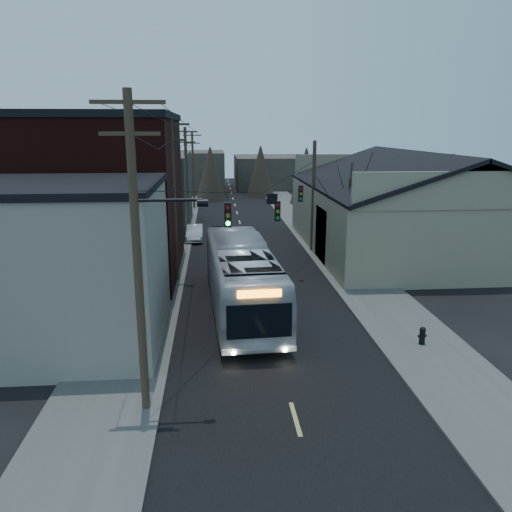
# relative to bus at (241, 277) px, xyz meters

# --- Properties ---
(ground) EXTENTS (160.00, 160.00, 0.00)m
(ground) POSITION_rel_bus_xyz_m (1.20, -12.51, -1.82)
(ground) COLOR black
(ground) RESTS_ON ground
(road_surface) EXTENTS (9.00, 110.00, 0.02)m
(road_surface) POSITION_rel_bus_xyz_m (1.20, 17.49, -1.81)
(road_surface) COLOR black
(road_surface) RESTS_ON ground
(sidewalk_left) EXTENTS (4.00, 110.00, 0.12)m
(sidewalk_left) POSITION_rel_bus_xyz_m (-5.30, 17.49, -1.76)
(sidewalk_left) COLOR #474744
(sidewalk_left) RESTS_ON ground
(sidewalk_right) EXTENTS (4.00, 110.00, 0.12)m
(sidewalk_right) POSITION_rel_bus_xyz_m (7.70, 17.49, -1.76)
(sidewalk_right) COLOR #474744
(sidewalk_right) RESTS_ON ground
(building_clapboard) EXTENTS (8.00, 8.00, 7.00)m
(building_clapboard) POSITION_rel_bus_xyz_m (-7.80, -3.51, 1.68)
(building_clapboard) COLOR gray
(building_clapboard) RESTS_ON ground
(building_brick) EXTENTS (10.00, 12.00, 10.00)m
(building_brick) POSITION_rel_bus_xyz_m (-8.80, 7.49, 3.18)
(building_brick) COLOR black
(building_brick) RESTS_ON ground
(building_left_far) EXTENTS (9.00, 14.00, 7.00)m
(building_left_far) POSITION_rel_bus_xyz_m (-8.30, 23.49, 1.68)
(building_left_far) COLOR #322E28
(building_left_far) RESTS_ON ground
(warehouse) EXTENTS (16.16, 20.60, 7.73)m
(warehouse) POSITION_rel_bus_xyz_m (14.20, 12.49, 0.87)
(warehouse) COLOR gray
(warehouse) RESTS_ON ground
(building_far_left) EXTENTS (10.00, 12.00, 6.00)m
(building_far_left) POSITION_rel_bus_xyz_m (-4.80, 52.49, 1.18)
(building_far_left) COLOR #322E28
(building_far_left) RESTS_ON ground
(building_far_right) EXTENTS (12.00, 14.00, 5.00)m
(building_far_right) POSITION_rel_bus_xyz_m (8.20, 57.49, 0.68)
(building_far_right) COLOR #322E28
(building_far_right) RESTS_ON ground
(bare_tree) EXTENTS (0.40, 0.40, 7.20)m
(bare_tree) POSITION_rel_bus_xyz_m (7.70, 7.49, 1.78)
(bare_tree) COLOR black
(bare_tree) RESTS_ON ground
(utility_lines) EXTENTS (11.24, 45.28, 10.50)m
(utility_lines) POSITION_rel_bus_xyz_m (-1.91, 11.63, 3.13)
(utility_lines) COLOR #382B1E
(utility_lines) RESTS_ON ground
(bus) EXTENTS (3.79, 13.24, 3.65)m
(bus) POSITION_rel_bus_xyz_m (0.00, 0.00, 0.00)
(bus) COLOR #B7BDC4
(bus) RESTS_ON ground
(parked_car) EXTENTS (1.42, 4.03, 1.33)m
(parked_car) POSITION_rel_bus_xyz_m (-3.10, 17.29, -1.16)
(parked_car) COLOR #B6B8BE
(parked_car) RESTS_ON ground
(fire_hydrant) EXTENTS (0.38, 0.27, 0.80)m
(fire_hydrant) POSITION_rel_bus_xyz_m (7.67, -5.31, -1.28)
(fire_hydrant) COLOR black
(fire_hydrant) RESTS_ON sidewalk_right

